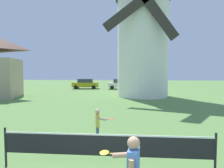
{
  "coord_description": "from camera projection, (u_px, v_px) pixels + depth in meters",
  "views": [
    {
      "loc": [
        0.34,
        -2.87,
        2.63
      ],
      "look_at": [
        -0.24,
        4.13,
        2.2
      ],
      "focal_mm": 31.03,
      "sensor_mm": 36.0,
      "label": 1
    }
  ],
  "objects": [
    {
      "name": "parked_car_mustard",
      "position": [
        85.0,
        84.0,
        30.64
      ],
      "size": [
        4.17,
        2.13,
        1.56
      ],
      "color": "#999919",
      "rests_on": "ground_plane"
    },
    {
      "name": "parked_car_cream",
      "position": [
        120.0,
        84.0,
        30.15
      ],
      "size": [
        4.06,
        2.2,
        1.56
      ],
      "color": "silver",
      "rests_on": "ground_plane"
    },
    {
      "name": "tennis_net",
      "position": [
        106.0,
        145.0,
        5.14
      ],
      "size": [
        5.68,
        0.06,
        1.1
      ],
      "color": "black",
      "rests_on": "ground_plane"
    },
    {
      "name": "windmill",
      "position": [
        143.0,
        33.0,
        20.75
      ],
      "size": [
        7.93,
        6.17,
        13.39
      ],
      "color": "white",
      "rests_on": "ground_plane"
    },
    {
      "name": "player_far",
      "position": [
        98.0,
        123.0,
        7.4
      ],
      "size": [
        0.77,
        0.4,
        1.22
      ],
      "color": "slate",
      "rests_on": "ground_plane"
    }
  ]
}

